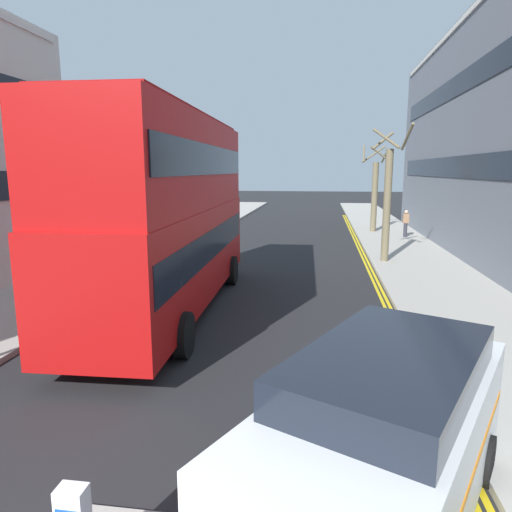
{
  "coord_description": "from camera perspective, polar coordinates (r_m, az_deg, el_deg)",
  "views": [
    {
      "loc": [
        2.24,
        -1.21,
        4.12
      ],
      "look_at": [
        0.5,
        11.0,
        1.8
      ],
      "focal_mm": 32.2,
      "sensor_mm": 36.0,
      "label": 1
    }
  ],
  "objects": [
    {
      "name": "sidewalk_right",
      "position": [
        18.19,
        21.46,
        -2.97
      ],
      "size": [
        4.0,
        80.0,
        0.14
      ],
      "primitive_type": "cube",
      "color": "#ADA89E",
      "rests_on": "ground"
    },
    {
      "name": "sidewalk_left",
      "position": [
        19.73,
        -18.4,
        -1.75
      ],
      "size": [
        4.0,
        80.0,
        0.14
      ],
      "primitive_type": "cube",
      "color": "#ADA89E",
      "rests_on": "ground"
    },
    {
      "name": "kerb_line_outer",
      "position": [
        15.91,
        15.68,
        -4.75
      ],
      "size": [
        0.1,
        56.0,
        0.01
      ],
      "primitive_type": "cube",
      "color": "yellow",
      "rests_on": "ground"
    },
    {
      "name": "kerb_line_inner",
      "position": [
        15.89,
        15.11,
        -4.74
      ],
      "size": [
        0.1,
        56.0,
        0.01
      ],
      "primitive_type": "cube",
      "color": "yellow",
      "rests_on": "ground"
    },
    {
      "name": "double_decker_bus_away",
      "position": [
        13.41,
        -10.74,
        5.8
      ],
      "size": [
        3.04,
        10.88,
        5.64
      ],
      "color": "#B20F0F",
      "rests_on": "ground"
    },
    {
      "name": "taxi_minivan",
      "position": [
        5.77,
        15.12,
        -21.68
      ],
      "size": [
        3.78,
        5.14,
        2.12
      ],
      "color": "white",
      "rests_on": "ground"
    },
    {
      "name": "pedestrian_far",
      "position": [
        29.01,
        18.1,
        3.92
      ],
      "size": [
        0.34,
        0.22,
        1.62
      ],
      "color": "#2D2D38",
      "rests_on": "sidewalk_right"
    },
    {
      "name": "street_tree_near",
      "position": [
        31.05,
        14.5,
        7.73
      ],
      "size": [
        1.77,
        1.78,
        5.6
      ],
      "color": "#6B6047",
      "rests_on": "sidewalk_right"
    },
    {
      "name": "street_tree_mid",
      "position": [
        20.88,
        16.04,
        6.82
      ],
      "size": [
        1.65,
        1.63,
        5.89
      ],
      "color": "#6B6047",
      "rests_on": "sidewalk_right"
    }
  ]
}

